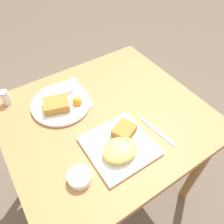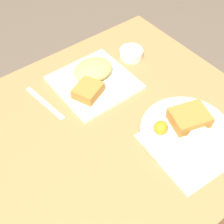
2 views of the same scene
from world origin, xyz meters
name	(u,v)px [view 1 (image 1 of 2)]	position (x,y,z in m)	size (l,w,h in m)	color
ground_plane	(108,184)	(0.00, 0.00, 0.00)	(8.00, 8.00, 0.00)	brown
dining_table	(106,128)	(0.00, 0.00, 0.65)	(0.90, 0.82, 0.75)	#B27A47
menu_card	(67,97)	(-0.10, 0.20, 0.75)	(0.21, 0.25, 0.00)	beige
plate_square_near	(120,145)	(-0.05, -0.19, 0.77)	(0.26, 0.26, 0.06)	white
plate_oval_far	(61,103)	(-0.14, 0.17, 0.76)	(0.28, 0.28, 0.05)	white
sauce_ramekin	(80,177)	(-0.24, -0.21, 0.76)	(0.09, 0.09, 0.03)	white
salt_shaker	(6,98)	(-0.35, 0.33, 0.78)	(0.04, 0.04, 0.07)	white
butter_knife	(157,131)	(0.14, -0.20, 0.75)	(0.04, 0.19, 0.00)	silver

